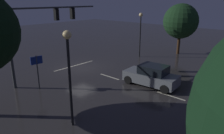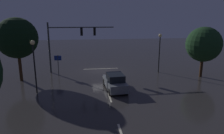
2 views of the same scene
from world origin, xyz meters
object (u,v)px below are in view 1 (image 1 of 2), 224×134
object	(u,v)px
car_approaching	(151,76)
route_sign	(37,65)
street_lamp_right_kerb	(69,62)
tree_left_far	(181,21)
traffic_signal_assembly	(41,25)
street_lamp_left_kerb	(140,27)

from	to	relation	value
car_approaching	route_sign	size ratio (longest dim) A/B	1.70
street_lamp_right_kerb	tree_left_far	xyz separation A→B (m)	(-19.14, -3.07, 0.44)
street_lamp_right_kerb	route_sign	distance (m)	6.39
route_sign	tree_left_far	distance (m)	18.07
route_sign	tree_left_far	bearing A→B (deg)	170.67
street_lamp_right_kerb	route_sign	xyz separation A→B (m)	(-1.44, -5.98, -1.73)
traffic_signal_assembly	tree_left_far	distance (m)	16.74
traffic_signal_assembly	car_approaching	world-z (taller)	traffic_signal_assembly
street_lamp_left_kerb	tree_left_far	bearing A→B (deg)	148.17
car_approaching	street_lamp_right_kerb	world-z (taller)	street_lamp_right_kerb
car_approaching	traffic_signal_assembly	bearing A→B (deg)	-57.68
route_sign	tree_left_far	xyz separation A→B (m)	(-17.70, 2.91, 2.17)
traffic_signal_assembly	tree_left_far	bearing A→B (deg)	164.54
car_approaching	route_sign	bearing A→B (deg)	-43.47
tree_left_far	traffic_signal_assembly	bearing A→B (deg)	-15.46
street_lamp_left_kerb	car_approaching	bearing A→B (deg)	41.08
traffic_signal_assembly	tree_left_far	xyz separation A→B (m)	(-16.12, 4.46, -0.59)
street_lamp_left_kerb	tree_left_far	size ratio (longest dim) A/B	0.83
street_lamp_left_kerb	street_lamp_right_kerb	xyz separation A→B (m)	(14.65, 5.86, 0.03)
traffic_signal_assembly	street_lamp_left_kerb	bearing A→B (deg)	171.82
car_approaching	tree_left_far	world-z (taller)	tree_left_far
street_lamp_left_kerb	tree_left_far	world-z (taller)	tree_left_far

